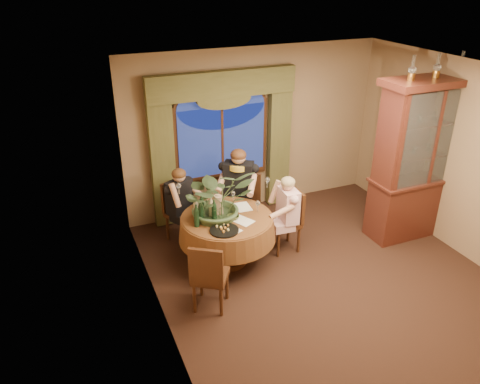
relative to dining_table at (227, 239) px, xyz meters
name	(u,v)px	position (x,y,z in m)	size (l,w,h in m)	color
floor	(326,280)	(1.09, -0.96, -0.38)	(5.00, 5.00, 0.00)	black
wall_back	(254,131)	(1.09, 1.54, 1.02)	(4.50, 4.50, 0.00)	#83684C
wall_right	(469,163)	(3.34, -0.96, 1.02)	(5.00, 5.00, 0.00)	#83684C
ceiling	(346,78)	(1.09, -0.96, 2.42)	(5.00, 5.00, 0.00)	white
window	(222,142)	(0.49, 1.47, 0.92)	(1.62, 0.10, 1.32)	navy
arched_transom	(221,96)	(0.49, 1.47, 1.71)	(1.60, 0.06, 0.44)	navy
drapery_left	(163,159)	(-0.54, 1.42, 0.80)	(0.38, 0.14, 2.32)	#474722
drapery_right	(279,142)	(1.52, 1.42, 0.80)	(0.38, 0.14, 2.32)	#474722
swag_valance	(223,84)	(0.49, 1.39, 1.90)	(2.45, 0.16, 0.42)	#474722
dining_table	(227,239)	(0.00, 0.00, 0.00)	(1.39, 1.39, 0.75)	maroon
china_cabinet	(420,160)	(3.05, -0.33, 0.88)	(1.54, 0.61, 2.51)	#391812
oil_lamp_left	(413,68)	(2.61, -0.33, 2.31)	(0.11, 0.11, 0.34)	#A5722D
oil_lamp_center	(438,65)	(3.05, -0.33, 2.31)	(0.11, 0.11, 0.34)	#A5722D
oil_lamp_right	(461,63)	(3.49, -0.33, 2.31)	(0.11, 0.11, 0.34)	#A5722D
chair_right	(284,221)	(0.91, -0.01, 0.10)	(0.42, 0.42, 0.96)	black
chair_back_right	(245,205)	(0.57, 0.69, 0.10)	(0.42, 0.42, 0.96)	black
chair_back	(182,213)	(-0.42, 0.84, 0.10)	(0.42, 0.42, 0.96)	black
chair_front_left	(210,274)	(-0.55, -0.84, 0.10)	(0.42, 0.42, 0.96)	black
person_pink	(287,215)	(0.93, -0.07, 0.24)	(0.44, 0.41, 1.23)	beige
person_back	(180,206)	(-0.47, 0.79, 0.25)	(0.45, 0.41, 1.26)	black
person_scarf	(239,191)	(0.49, 0.76, 0.34)	(0.51, 0.47, 1.44)	black
stoneware_vase	(218,206)	(-0.10, 0.09, 0.53)	(0.16, 0.16, 0.31)	tan
centerpiece_plant	(217,174)	(-0.10, 0.09, 1.01)	(1.00, 1.11, 0.87)	#3F5A37
olive_bowl	(233,217)	(0.06, -0.09, 0.40)	(0.17, 0.17, 0.05)	#46562B
cheese_platter	(224,230)	(-0.18, -0.36, 0.39)	(0.39, 0.39, 0.02)	black
wine_bottle_0	(214,211)	(-0.20, -0.05, 0.54)	(0.07, 0.07, 0.33)	black
wine_bottle_1	(196,208)	(-0.42, 0.11, 0.54)	(0.07, 0.07, 0.33)	tan
wine_bottle_2	(196,216)	(-0.47, -0.09, 0.54)	(0.07, 0.07, 0.33)	black
wine_bottle_3	(211,208)	(-0.22, 0.05, 0.54)	(0.07, 0.07, 0.33)	tan
wine_bottle_4	(202,206)	(-0.31, 0.16, 0.54)	(0.07, 0.07, 0.33)	black
wine_bottle_5	(201,211)	(-0.38, 0.01, 0.54)	(0.07, 0.07, 0.33)	black
tasting_paper_0	(243,221)	(0.16, -0.20, 0.38)	(0.21, 0.30, 0.00)	white
tasting_paper_1	(243,207)	(0.32, 0.18, 0.38)	(0.21, 0.30, 0.00)	white
tasting_paper_2	(230,230)	(-0.10, -0.35, 0.38)	(0.21, 0.30, 0.00)	white
wine_glass_person_pink	(258,206)	(0.46, -0.03, 0.46)	(0.07, 0.07, 0.18)	silver
wine_glass_person_back	(202,202)	(-0.24, 0.40, 0.46)	(0.07, 0.07, 0.18)	silver
wine_glass_person_scarf	(233,197)	(0.25, 0.39, 0.46)	(0.07, 0.07, 0.18)	silver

